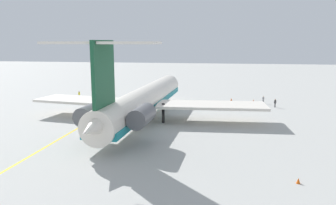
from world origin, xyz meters
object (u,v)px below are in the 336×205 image
(safety_cone_tail, at_px, (231,99))
(main_jetliner, at_px, (143,100))
(ground_crew_portside, at_px, (79,94))
(safety_cone_wingtip, at_px, (254,101))
(ground_crew_near_tail, at_px, (275,102))
(ground_crew_starboard, at_px, (263,99))
(safety_cone_nose, at_px, (298,181))

(safety_cone_tail, bearing_deg, main_jetliner, -33.45)
(ground_crew_portside, relative_size, safety_cone_wingtip, 3.10)
(safety_cone_wingtip, distance_m, safety_cone_tail, 5.01)
(safety_cone_wingtip, height_order, safety_cone_tail, same)
(ground_crew_near_tail, distance_m, safety_cone_wingtip, 7.05)
(ground_crew_portside, xyz_separation_m, ground_crew_starboard, (-0.06, 42.95, -0.02))
(ground_crew_near_tail, distance_m, safety_cone_nose, 38.56)
(ground_crew_portside, distance_m, safety_cone_nose, 59.22)
(safety_cone_nose, bearing_deg, main_jetliner, -136.91)
(ground_crew_near_tail, relative_size, ground_crew_starboard, 1.05)
(safety_cone_nose, xyz_separation_m, safety_cone_tail, (-45.14, -5.17, 0.00))
(ground_crew_near_tail, relative_size, safety_cone_tail, 3.20)
(ground_crew_starboard, distance_m, safety_cone_wingtip, 2.71)
(safety_cone_nose, distance_m, safety_cone_tail, 45.44)
(ground_crew_portside, bearing_deg, safety_cone_wingtip, 84.73)
(ground_crew_near_tail, distance_m, ground_crew_portside, 45.01)
(main_jetliner, distance_m, ground_crew_starboard, 30.38)
(ground_crew_portside, xyz_separation_m, safety_cone_wingtip, (-1.81, 41.04, -0.81))
(ground_crew_portside, xyz_separation_m, safety_cone_tail, (-2.69, 36.11, -0.81))
(ground_crew_portside, bearing_deg, ground_crew_starboard, 82.29)
(main_jetliner, xyz_separation_m, ground_crew_starboard, (-20.59, 22.18, -2.64))
(main_jetliner, xyz_separation_m, safety_cone_tail, (-23.22, 15.34, -3.42))
(main_jetliner, distance_m, ground_crew_portside, 29.32)
(main_jetliner, height_order, ground_crew_starboard, main_jetliner)
(ground_crew_starboard, bearing_deg, ground_crew_near_tail, 35.40)
(ground_crew_portside, distance_m, safety_cone_tail, 36.22)
(safety_cone_nose, bearing_deg, ground_crew_portside, -135.81)
(ground_crew_near_tail, xyz_separation_m, safety_cone_wingtip, (-5.89, -3.79, -0.84))
(ground_crew_near_tail, bearing_deg, ground_crew_portside, 100.04)
(ground_crew_starboard, relative_size, safety_cone_nose, 3.04)
(main_jetliner, relative_size, safety_cone_tail, 84.67)
(main_jetliner, relative_size, ground_crew_portside, 27.29)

